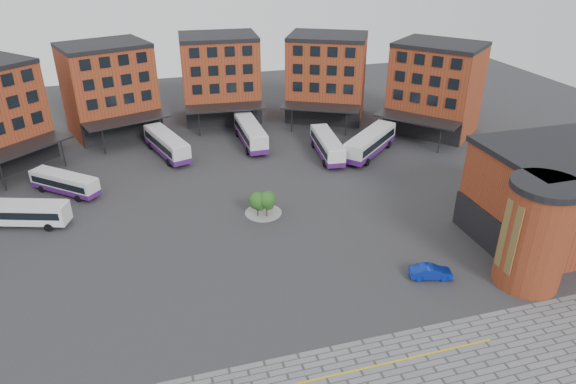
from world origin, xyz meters
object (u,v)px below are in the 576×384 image
object	(u,v)px
bus_d	(251,133)
bus_f	(370,143)
bus_c	(167,144)
bus_e	(327,145)
bus_b	(65,183)
bus_a	(22,212)
blue_car	(431,272)
tree_island	(264,202)

from	to	relation	value
bus_d	bus_f	distance (m)	18.69
bus_c	bus_e	world-z (taller)	bus_c
bus_b	bus_f	world-z (taller)	bus_f
bus_a	blue_car	bearing A→B (deg)	-100.76
bus_a	blue_car	xyz separation A→B (m)	(39.58, -21.81, -1.06)
bus_b	tree_island	bearing A→B (deg)	-77.67
bus_f	blue_car	world-z (taller)	bus_f
bus_e	blue_car	bearing A→B (deg)	-85.39
blue_car	bus_c	bearing A→B (deg)	46.16
bus_c	bus_e	distance (m)	23.94
bus_a	bus_b	bearing A→B (deg)	-9.66
bus_a	bus_f	bearing A→B (deg)	-61.73
bus_d	bus_c	bearing A→B (deg)	-176.09
bus_b	bus_d	world-z (taller)	bus_d
bus_c	blue_car	distance (m)	44.32
tree_island	bus_a	xyz separation A→B (m)	(-26.92, 5.32, -0.09)
tree_island	bus_e	world-z (taller)	tree_island
bus_a	bus_b	size ratio (longest dim) A/B	1.19
tree_island	bus_d	bearing A→B (deg)	81.49
bus_b	bus_e	xyz separation A→B (m)	(36.41, 2.27, 0.24)
tree_island	bus_c	distance (m)	23.83
bus_b	bus_c	world-z (taller)	bus_c
tree_island	bus_c	bearing A→B (deg)	113.73
bus_a	bus_b	distance (m)	8.22
bus_f	blue_car	distance (m)	31.04
bus_d	bus_f	bearing A→B (deg)	-29.29
bus_c	blue_car	xyz separation A→B (m)	(22.26, -38.31, -1.15)
bus_d	bus_f	xyz separation A→B (m)	(16.34, -9.06, 0.05)
bus_d	bus_e	xyz separation A→B (m)	(9.92, -7.90, -0.15)
tree_island	bus_b	size ratio (longest dim) A/B	0.49
bus_c	blue_car	world-z (taller)	bus_c
bus_b	bus_e	size ratio (longest dim) A/B	0.77
tree_island	bus_a	distance (m)	27.44
bus_b	blue_car	world-z (taller)	bus_b
bus_d	bus_b	bearing A→B (deg)	-159.27
bus_b	bus_e	bearing A→B (deg)	-45.48
bus_a	blue_car	world-z (taller)	bus_a
bus_b	bus_d	distance (m)	28.38
blue_car	bus_b	bearing A→B (deg)	66.87
tree_island	blue_car	world-z (taller)	tree_island
bus_d	bus_f	size ratio (longest dim) A/B	1.09
tree_island	bus_f	size ratio (longest dim) A/B	0.39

